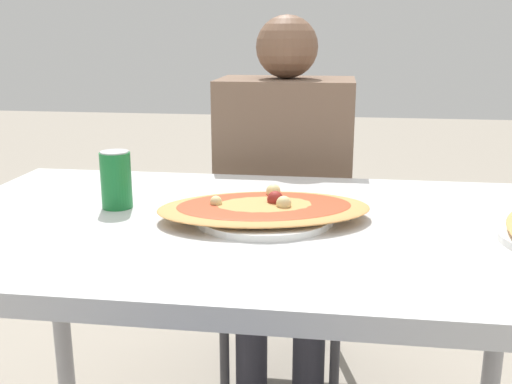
# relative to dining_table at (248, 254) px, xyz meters

# --- Properties ---
(dining_table) EXTENTS (1.32, 0.80, 0.74)m
(dining_table) POSITION_rel_dining_table_xyz_m (0.00, 0.00, 0.00)
(dining_table) COLOR silver
(dining_table) RESTS_ON ground_plane
(chair_far_seated) EXTENTS (0.40, 0.40, 0.87)m
(chair_far_seated) POSITION_rel_dining_table_xyz_m (0.02, 0.73, -0.17)
(chair_far_seated) COLOR #2D3851
(chair_far_seated) RESTS_ON ground_plane
(person_seated) EXTENTS (0.40, 0.29, 1.16)m
(person_seated) POSITION_rel_dining_table_xyz_m (0.02, 0.61, 0.02)
(person_seated) COLOR #2D2D38
(person_seated) RESTS_ON ground_plane
(pizza_main) EXTENTS (0.48, 0.35, 0.06)m
(pizza_main) POSITION_rel_dining_table_xyz_m (0.03, 0.01, 0.09)
(pizza_main) COLOR white
(pizza_main) RESTS_ON dining_table
(soda_can) EXTENTS (0.07, 0.07, 0.12)m
(soda_can) POSITION_rel_dining_table_xyz_m (-0.30, 0.05, 0.13)
(soda_can) COLOR #197233
(soda_can) RESTS_ON dining_table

